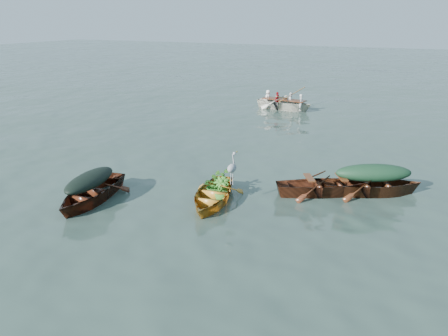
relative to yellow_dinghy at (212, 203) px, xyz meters
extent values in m
plane|color=#33473F|center=(0.31, 0.12, 0.00)|extent=(140.00, 140.00, 0.00)
imported|color=#B56D23|center=(0.00, 0.00, 0.00)|extent=(2.04, 3.54, 0.91)
imported|color=#43230F|center=(-3.17, -1.39, 0.00)|extent=(1.95, 3.97, 0.96)
imported|color=#562F14|center=(3.99, 2.58, 0.00)|extent=(4.19, 2.89, 0.92)
imported|color=#562815|center=(2.73, 1.97, 0.00)|extent=(4.08, 3.02, 0.90)
imported|color=white|center=(-2.24, 13.42, 0.00)|extent=(4.68, 1.95, 1.10)
ellipsoid|color=black|center=(-3.17, -1.39, 0.68)|extent=(1.07, 2.19, 0.40)
ellipsoid|color=#173921|center=(3.99, 2.58, 0.72)|extent=(2.31, 1.59, 0.52)
imported|color=#245E18|center=(-0.08, 0.55, 0.75)|extent=(0.86, 1.02, 0.60)
imported|color=silver|center=(-2.24, 13.42, 0.93)|extent=(3.31, 1.64, 0.76)
camera|label=1|loc=(5.18, -10.16, 5.01)|focal=35.00mm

